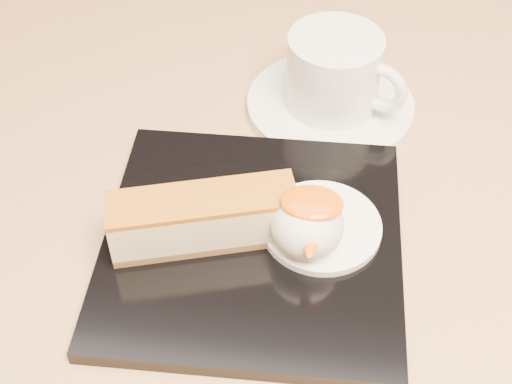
# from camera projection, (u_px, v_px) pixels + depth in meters

# --- Properties ---
(table) EXTENTS (0.80, 0.80, 0.72)m
(table) POSITION_uv_depth(u_px,v_px,m) (209.00, 333.00, 0.67)
(table) COLOR black
(table) RESTS_ON ground
(dessert_plate) EXTENTS (0.23, 0.23, 0.01)m
(dessert_plate) POSITION_uv_depth(u_px,v_px,m) (252.00, 242.00, 0.53)
(dessert_plate) COLOR black
(dessert_plate) RESTS_ON table
(cheesecake) EXTENTS (0.14, 0.07, 0.04)m
(cheesecake) POSITION_uv_depth(u_px,v_px,m) (203.00, 218.00, 0.51)
(cheesecake) COLOR brown
(cheesecake) RESTS_ON dessert_plate
(cream_smear) EXTENTS (0.09, 0.09, 0.01)m
(cream_smear) POSITION_uv_depth(u_px,v_px,m) (321.00, 226.00, 0.53)
(cream_smear) COLOR white
(cream_smear) RESTS_ON dessert_plate
(ice_cream_scoop) EXTENTS (0.05, 0.05, 0.05)m
(ice_cream_scoop) POSITION_uv_depth(u_px,v_px,m) (307.00, 225.00, 0.50)
(ice_cream_scoop) COLOR white
(ice_cream_scoop) RESTS_ON cream_smear
(mango_sauce) EXTENTS (0.04, 0.03, 0.01)m
(mango_sauce) POSITION_uv_depth(u_px,v_px,m) (312.00, 203.00, 0.49)
(mango_sauce) COLOR #F25C07
(mango_sauce) RESTS_ON ice_cream_scoop
(mint_sprig) EXTENTS (0.03, 0.02, 0.00)m
(mint_sprig) POSITION_uv_depth(u_px,v_px,m) (286.00, 195.00, 0.55)
(mint_sprig) COLOR #2D8B39
(mint_sprig) RESTS_ON cream_smear
(saucer) EXTENTS (0.15, 0.15, 0.01)m
(saucer) POSITION_uv_depth(u_px,v_px,m) (330.00, 105.00, 0.64)
(saucer) COLOR white
(saucer) RESTS_ON table
(coffee_cup) EXTENTS (0.11, 0.08, 0.07)m
(coffee_cup) POSITION_uv_depth(u_px,v_px,m) (336.00, 70.00, 0.61)
(coffee_cup) COLOR white
(coffee_cup) RESTS_ON saucer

